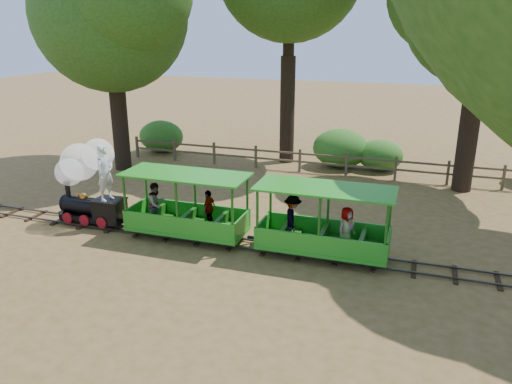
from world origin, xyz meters
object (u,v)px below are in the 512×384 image
(carriage_rear, at_px, (318,229))
(carriage_front, at_px, (183,212))
(fence, at_px, (323,161))
(locomotive, at_px, (87,175))

(carriage_rear, bearing_deg, carriage_front, -179.97)
(carriage_rear, distance_m, fence, 8.13)
(carriage_front, relative_size, carriage_rear, 1.00)
(locomotive, bearing_deg, carriage_front, -1.11)
(carriage_rear, height_order, fence, carriage_rear)
(carriage_rear, bearing_deg, locomotive, 179.52)
(carriage_front, distance_m, carriage_rear, 4.02)
(carriage_rear, relative_size, fence, 0.20)
(locomotive, xyz_separation_m, carriage_rear, (7.33, -0.06, -0.79))
(carriage_front, bearing_deg, carriage_rear, 0.03)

